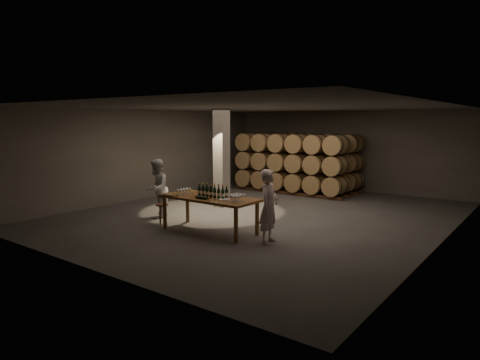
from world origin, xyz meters
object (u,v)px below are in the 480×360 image
Objects in this scene: notebook_near at (172,195)px; person_man at (269,206)px; tasting_table at (209,201)px; person_woman at (157,189)px; bottle_cluster at (213,192)px; stool at (162,208)px; plate at (224,199)px.

person_man is (2.65, 0.50, -0.06)m from notebook_near.
person_woman reaches higher than tasting_table.
bottle_cluster is 3.52× the size of notebook_near.
notebook_near is 1.56m from person_woman.
bottle_cluster is 1.77m from stool.
stool is 3.39m from person_man.
person_woman is (-1.38, 0.74, -0.05)m from notebook_near.
stool is at bearing -174.64° from tasting_table.
bottle_cluster reaches higher than notebook_near.
stool is (-1.66, -0.20, -0.57)m from bottle_cluster.
person_woman reaches higher than notebook_near.
bottle_cluster is 0.50m from plate.
person_woman is (-2.80, 0.35, -0.05)m from plate.
tasting_table is at bearing 172.70° from plate.
tasting_table is 1.77m from person_man.
plate is at bearing 50.28° from person_woman.
notebook_near reaches higher than tasting_table.
stool is at bearing 146.67° from notebook_near.
tasting_table is 10.62× the size of notebook_near.
notebook_near is (-1.42, -0.38, 0.01)m from plate.
person_woman is at bearing 174.37° from bottle_cluster.
tasting_table is 4.76× the size of stool.
person_man reaches higher than stool.
plate is at bearing 2.14° from stool.
stool is 0.32× the size of person_woman.
person_woman is at bearing 77.54° from person_man.
person_man is 4.03m from person_woman.
stool is at bearing 24.36° from person_woman.
person_woman is at bearing 146.85° from stool.
bottle_cluster is 1.08m from notebook_near.
person_man is at bearing 3.47° from stool.
notebook_near is (-0.88, -0.45, 0.12)m from tasting_table.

